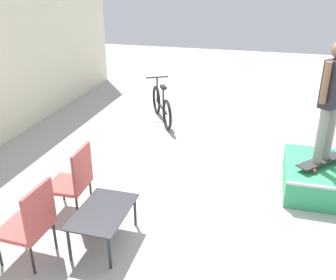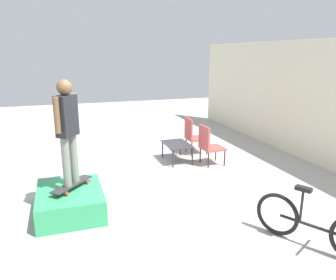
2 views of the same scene
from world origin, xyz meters
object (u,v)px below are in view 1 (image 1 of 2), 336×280
person_skater (333,93)px  skate_ramp_box (321,177)px  skateboard_on_ramp (320,161)px  coffee_table (103,214)px  patio_chair_left (31,221)px  bicycle (161,106)px  patio_chair_right (74,178)px

person_skater → skate_ramp_box: bearing=-23.8°
skateboard_on_ramp → coffee_table: skateboard_on_ramp is taller
skateboard_on_ramp → patio_chair_left: (-2.49, 3.28, 0.03)m
patio_chair_left → bicycle: patio_chair_left is taller
person_skater → coffee_table: 3.50m
patio_chair_right → skateboard_on_ramp: bearing=112.1°
bicycle → coffee_table: bearing=157.6°
skate_ramp_box → person_skater: 1.34m
skate_ramp_box → coffee_table: 3.37m
skate_ramp_box → skateboard_on_ramp: skateboard_on_ramp is taller
person_skater → patio_chair_left: (-2.49, 3.28, -1.02)m
person_skater → bicycle: person_skater is taller
skateboard_on_ramp → person_skater: (0.00, 0.00, 1.05)m
person_skater → patio_chair_right: bearing=151.8°
skateboard_on_ramp → person_skater: 1.05m
person_skater → patio_chair_left: bearing=164.4°
patio_chair_left → bicycle: size_ratio=0.64×
skateboard_on_ramp → coffee_table: 3.31m
skate_ramp_box → patio_chair_left: 4.19m
person_skater → patio_chair_right: 3.75m
skate_ramp_box → patio_chair_right: bearing=114.6°
patio_chair_right → bicycle: 3.72m
skate_ramp_box → bicycle: (2.18, 3.19, 0.14)m
skateboard_on_ramp → coffee_table: bearing=169.3°
skate_ramp_box → patio_chair_left: size_ratio=1.40×
person_skater → bicycle: (2.21, 3.13, -1.20)m
bicycle → person_skater: bearing=-154.4°
skateboard_on_ramp → patio_chair_right: bearing=156.7°
skate_ramp_box → person_skater: (-0.03, 0.05, 1.34)m
coffee_table → patio_chair_left: size_ratio=0.94×
coffee_table → bicycle: bicycle is taller
patio_chair_left → bicycle: (4.70, -0.15, -0.18)m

